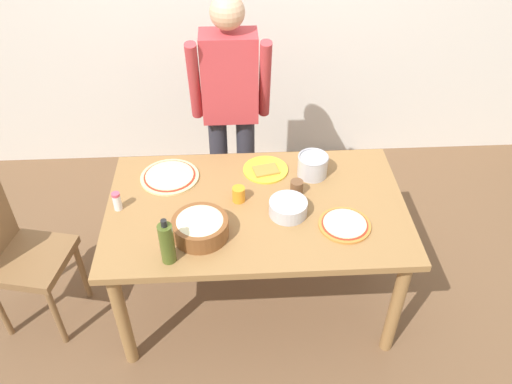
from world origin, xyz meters
TOP-DOWN VIEW (x-y plane):
  - ground at (0.00, 0.00)m, footprint 8.00×8.00m
  - dining_table at (0.00, 0.00)m, footprint 1.60×0.96m
  - person_cook at (-0.12, 0.76)m, footprint 0.49×0.25m
  - chair_wooden_left at (-1.32, -0.05)m, footprint 0.48×0.48m
  - pizza_raw_on_board at (-0.48, 0.26)m, footprint 0.33×0.33m
  - pizza_cooked_on_tray at (0.44, -0.18)m, footprint 0.27×0.27m
  - plate_with_slice at (0.07, 0.30)m, footprint 0.26×0.26m
  - popcorn_bowl at (-0.29, -0.21)m, footprint 0.28×0.28m
  - mixing_bowl_steel at (0.16, -0.08)m, footprint 0.20×0.20m
  - olive_oil_bottle at (-0.44, -0.37)m, footprint 0.07×0.07m
  - steel_pot at (0.33, 0.25)m, footprint 0.17×0.17m
  - cup_orange at (-0.09, 0.05)m, footprint 0.07×0.07m
  - cup_small_brown at (0.22, 0.08)m, footprint 0.07×0.07m
  - salt_shaker at (-0.73, 0.01)m, footprint 0.04×0.04m

SIDE VIEW (x-z plane):
  - ground at x=0.00m, z-range 0.00..0.00m
  - chair_wooden_left at x=-1.32m, z-range 0.07..1.02m
  - dining_table at x=0.00m, z-range 0.29..1.05m
  - plate_with_slice at x=0.07m, z-range 0.76..0.78m
  - pizza_raw_on_board at x=-0.48m, z-range 0.76..0.78m
  - pizza_cooked_on_tray at x=0.44m, z-range 0.76..0.78m
  - mixing_bowl_steel at x=0.16m, z-range 0.76..0.84m
  - cup_orange at x=-0.09m, z-range 0.76..0.84m
  - cup_small_brown at x=0.22m, z-range 0.76..0.84m
  - salt_shaker at x=-0.73m, z-range 0.76..0.87m
  - popcorn_bowl at x=-0.29m, z-range 0.76..0.88m
  - steel_pot at x=0.33m, z-range 0.76..0.89m
  - olive_oil_bottle at x=-0.44m, z-range 0.75..1.00m
  - person_cook at x=-0.12m, z-range 0.13..1.75m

